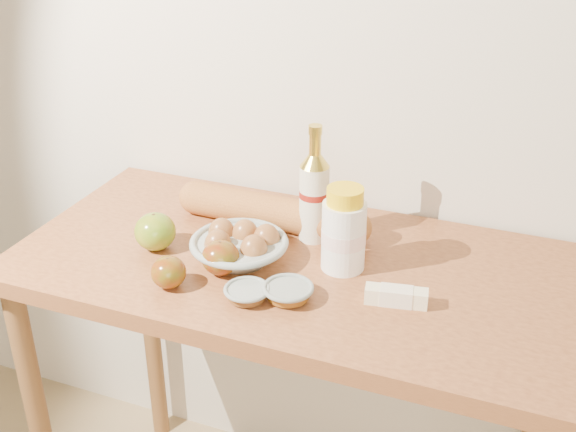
# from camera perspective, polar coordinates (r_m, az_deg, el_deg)

# --- Properties ---
(back_wall) EXTENTS (3.50, 0.02, 2.60)m
(back_wall) POSITION_cam_1_polar(r_m,az_deg,el_deg) (1.69, 4.59, 13.81)
(back_wall) COLOR beige
(back_wall) RESTS_ON ground
(table) EXTENTS (1.20, 0.60, 0.90)m
(table) POSITION_cam_1_polar(r_m,az_deg,el_deg) (1.61, 0.39, -7.25)
(table) COLOR #AC6637
(table) RESTS_ON ground
(bourbon_bottle) EXTENTS (0.09, 0.09, 0.27)m
(bourbon_bottle) POSITION_cam_1_polar(r_m,az_deg,el_deg) (1.58, 2.08, 1.71)
(bourbon_bottle) COLOR beige
(bourbon_bottle) RESTS_ON table
(cream_bottle) EXTENTS (0.12, 0.12, 0.18)m
(cream_bottle) POSITION_cam_1_polar(r_m,az_deg,el_deg) (1.48, 4.43, -1.24)
(cream_bottle) COLOR white
(cream_bottle) RESTS_ON table
(egg_bowl) EXTENTS (0.23, 0.23, 0.07)m
(egg_bowl) POSITION_cam_1_polar(r_m,az_deg,el_deg) (1.54, -3.83, -2.37)
(egg_bowl) COLOR #929F9B
(egg_bowl) RESTS_ON table
(baguette) EXTENTS (0.48, 0.09, 0.08)m
(baguette) POSITION_cam_1_polar(r_m,az_deg,el_deg) (1.66, -1.30, 0.32)
(baguette) COLOR #C87E3D
(baguette) RESTS_ON table
(apple_yellowgreen) EXTENTS (0.12, 0.12, 0.08)m
(apple_yellowgreen) POSITION_cam_1_polar(r_m,az_deg,el_deg) (1.60, -10.46, -1.21)
(apple_yellowgreen) COLOR olive
(apple_yellowgreen) RESTS_ON table
(apple_redgreen_front) EXTENTS (0.09, 0.09, 0.07)m
(apple_redgreen_front) POSITION_cam_1_polar(r_m,az_deg,el_deg) (1.46, -9.42, -4.40)
(apple_redgreen_front) COLOR #930908
(apple_redgreen_front) RESTS_ON table
(apple_redgreen_right) EXTENTS (0.10, 0.10, 0.07)m
(apple_redgreen_right) POSITION_cam_1_polar(r_m,az_deg,el_deg) (1.49, -5.34, -3.29)
(apple_redgreen_right) COLOR maroon
(apple_redgreen_right) RESTS_ON table
(sugar_bowl) EXTENTS (0.11, 0.11, 0.03)m
(sugar_bowl) POSITION_cam_1_polar(r_m,az_deg,el_deg) (1.41, -3.26, -6.08)
(sugar_bowl) COLOR gray
(sugar_bowl) RESTS_ON table
(syrup_bowl) EXTENTS (0.13, 0.13, 0.03)m
(syrup_bowl) POSITION_cam_1_polar(r_m,az_deg,el_deg) (1.41, 0.01, -6.00)
(syrup_bowl) COLOR gray
(syrup_bowl) RESTS_ON table
(butter_stick) EXTENTS (0.12, 0.05, 0.04)m
(butter_stick) POSITION_cam_1_polar(r_m,az_deg,el_deg) (1.41, 8.55, -6.29)
(butter_stick) COLOR #F8EFC0
(butter_stick) RESTS_ON table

